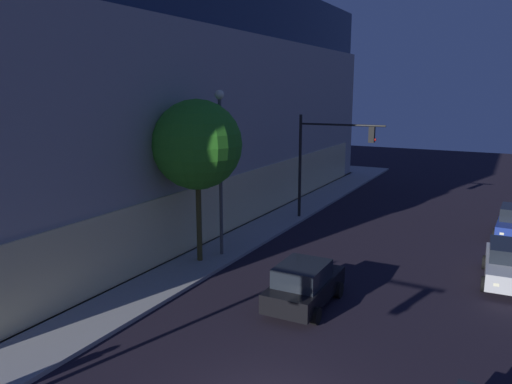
# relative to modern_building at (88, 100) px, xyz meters

# --- Properties ---
(modern_building) EXTENTS (38.86, 27.67, 14.55)m
(modern_building) POSITION_rel_modern_building_xyz_m (0.00, 0.00, 0.00)
(modern_building) COLOR #4C4C51
(modern_building) RESTS_ON ground
(traffic_light_far_corner) EXTENTS (0.43, 5.15, 6.29)m
(traffic_light_far_corner) POSITION_rel_modern_building_xyz_m (1.77, -17.40, -2.85)
(traffic_light_far_corner) COLOR black
(traffic_light_far_corner) RESTS_ON sidewalk_corner
(street_lamp_sidewalk) EXTENTS (0.44, 0.44, 7.74)m
(street_lamp_sidewalk) POSITION_rel_modern_building_xyz_m (-6.73, -15.35, -2.17)
(street_lamp_sidewalk) COLOR #494949
(street_lamp_sidewalk) RESTS_ON sidewalk_corner
(sidewalk_tree) EXTENTS (4.00, 4.00, 7.36)m
(sidewalk_tree) POSITION_rel_modern_building_xyz_m (-7.95, -14.92, -1.70)
(sidewalk_tree) COLOR #47411E
(sidewalk_tree) RESTS_ON sidewalk_corner
(car_black) EXTENTS (4.08, 2.07, 1.70)m
(car_black) POSITION_rel_modern_building_xyz_m (-9.96, -20.95, -6.35)
(car_black) COLOR black
(car_black) RESTS_ON ground
(car_silver) EXTENTS (4.54, 2.40, 1.59)m
(car_silver) POSITION_rel_modern_building_xyz_m (-3.83, -27.70, -6.37)
(car_silver) COLOR #B7BABF
(car_silver) RESTS_ON ground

